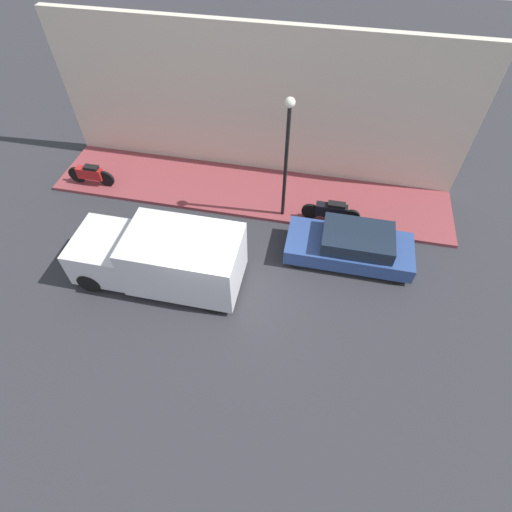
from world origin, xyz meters
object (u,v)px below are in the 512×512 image
Objects in this scene: motorcycle_black at (331,211)px; motorcycle_red at (91,174)px; parked_car at (351,246)px; streetlamp at (287,146)px; delivery_van at (160,257)px.

motorcycle_red reaches higher than motorcycle_black.
parked_car is 0.91× the size of streetlamp.
delivery_van reaches higher than motorcycle_red.
delivery_van is at bearing 137.93° from streetlamp.
parked_car is 10.18m from motorcycle_red.
parked_car reaches higher than motorcycle_black.
motorcycle_red is (3.76, 4.33, -0.42)m from delivery_van.
delivery_van is 2.50× the size of motorcycle_black.
motorcycle_red is at bearing 88.82° from motorcycle_black.
streetlamp reaches higher than parked_car.
delivery_van reaches higher than parked_car.
delivery_van is 5.20m from streetlamp.
motorcycle_red is 0.42× the size of streetlamp.
streetlamp reaches higher than motorcycle_black.
streetlamp is (1.52, 2.49, 2.41)m from parked_car.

